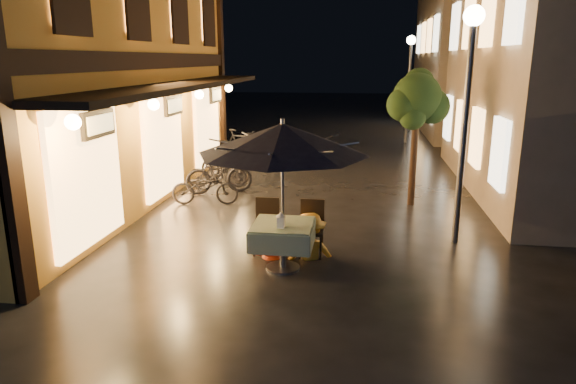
% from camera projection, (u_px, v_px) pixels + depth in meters
% --- Properties ---
extents(ground, '(90.00, 90.00, 0.00)m').
position_uv_depth(ground, '(281.00, 275.00, 8.17)').
color(ground, black).
rests_on(ground, ground).
extents(west_building, '(5.90, 11.40, 7.40)m').
position_uv_depth(west_building, '(63.00, 42.00, 11.85)').
color(west_building, gold).
rests_on(west_building, ground).
extents(east_building_far, '(7.30, 10.30, 7.30)m').
position_uv_depth(east_building_far, '(503.00, 52.00, 23.46)').
color(east_building_far, tan).
rests_on(east_building_far, ground).
extents(street_tree, '(1.43, 1.20, 3.15)m').
position_uv_depth(street_tree, '(418.00, 101.00, 11.55)').
color(street_tree, black).
rests_on(street_tree, ground).
extents(streetlamp_near, '(0.36, 0.36, 4.23)m').
position_uv_depth(streetlamp_near, '(468.00, 84.00, 8.94)').
color(streetlamp_near, '#59595E').
rests_on(streetlamp_near, ground).
extents(streetlamp_far, '(0.36, 0.36, 4.23)m').
position_uv_depth(streetlamp_far, '(410.00, 70.00, 20.43)').
color(streetlamp_far, '#59595E').
rests_on(streetlamp_far, ground).
extents(cafe_table, '(0.99, 0.99, 0.78)m').
position_uv_depth(cafe_table, '(283.00, 235.00, 8.28)').
color(cafe_table, '#59595E').
rests_on(cafe_table, ground).
extents(patio_umbrella, '(2.68, 2.68, 2.46)m').
position_uv_depth(patio_umbrella, '(282.00, 139.00, 7.89)').
color(patio_umbrella, '#59595E').
rests_on(patio_umbrella, ground).
extents(cafe_chair_left, '(0.42, 0.42, 0.97)m').
position_uv_depth(cafe_chair_left, '(267.00, 223.00, 9.06)').
color(cafe_chair_left, black).
rests_on(cafe_chair_left, ground).
extents(cafe_chair_right, '(0.42, 0.42, 0.97)m').
position_uv_depth(cafe_chair_right, '(312.00, 225.00, 8.95)').
color(cafe_chair_right, black).
rests_on(cafe_chair_right, ground).
extents(table_lantern, '(0.16, 0.16, 0.25)m').
position_uv_depth(table_lantern, '(281.00, 219.00, 8.00)').
color(table_lantern, white).
rests_on(table_lantern, cafe_table).
extents(person_orange, '(0.72, 0.59, 1.39)m').
position_uv_depth(person_orange, '(269.00, 218.00, 8.83)').
color(person_orange, red).
rests_on(person_orange, ground).
extents(person_yellow, '(1.13, 0.86, 1.54)m').
position_uv_depth(person_yellow, '(310.00, 214.00, 8.75)').
color(person_yellow, '#FFA925').
rests_on(person_yellow, ground).
extents(bicycle_0, '(1.63, 0.76, 0.82)m').
position_uv_depth(bicycle_0, '(205.00, 187.00, 12.06)').
color(bicycle_0, black).
rests_on(bicycle_0, ground).
extents(bicycle_1, '(1.76, 1.15, 1.03)m').
position_uv_depth(bicycle_1, '(219.00, 174.00, 13.03)').
color(bicycle_1, black).
rests_on(bicycle_1, ground).
extents(bicycle_2, '(1.65, 0.96, 0.82)m').
position_uv_depth(bicycle_2, '(218.00, 172.00, 13.69)').
color(bicycle_2, black).
rests_on(bicycle_2, ground).
extents(bicycle_3, '(1.67, 0.93, 0.96)m').
position_uv_depth(bicycle_3, '(225.00, 165.00, 14.23)').
color(bicycle_3, black).
rests_on(bicycle_3, ground).
extents(bicycle_4, '(2.02, 1.35, 1.00)m').
position_uv_depth(bicycle_4, '(244.00, 151.00, 16.21)').
color(bicycle_4, black).
rests_on(bicycle_4, ground).
extents(bicycle_5, '(1.92, 1.00, 1.11)m').
position_uv_depth(bicycle_5, '(241.00, 146.00, 16.88)').
color(bicycle_5, black).
rests_on(bicycle_5, ground).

